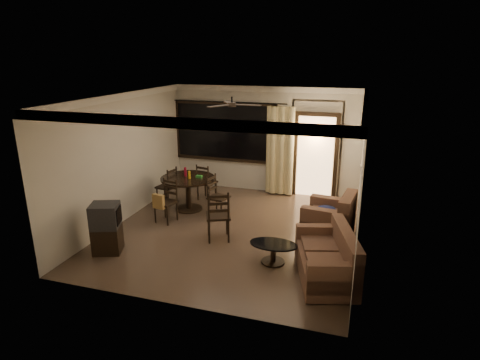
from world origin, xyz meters
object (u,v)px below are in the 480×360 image
(sofa, at_px, (329,260))
(coffee_table, at_px, (273,250))
(dining_chair_west, at_px, (167,193))
(side_chair, at_px, (218,225))
(dining_table, at_px, (188,184))
(dining_chair_north, at_px, (207,189))
(dining_chair_south, at_px, (166,209))
(armchair, at_px, (331,220))
(tv_cabinet, at_px, (106,228))
(dining_chair_east, at_px, (218,204))

(sofa, xyz_separation_m, coffee_table, (-0.99, 0.24, -0.08))
(dining_chair_west, relative_size, side_chair, 0.90)
(dining_table, xyz_separation_m, dining_chair_north, (0.16, 0.77, -0.35))
(dining_chair_south, xyz_separation_m, side_chair, (1.42, -0.49, 0.01))
(armchair, relative_size, side_chair, 0.99)
(tv_cabinet, xyz_separation_m, armchair, (3.96, 1.83, -0.09))
(dining_table, distance_m, dining_chair_east, 0.90)
(coffee_table, bearing_deg, tv_cabinet, -170.74)
(dining_chair_south, xyz_separation_m, dining_chair_north, (0.34, 1.61, -0.02))
(dining_chair_south, distance_m, armchair, 3.58)
(coffee_table, bearing_deg, sofa, -13.62)
(armchair, bearing_deg, dining_table, 177.38)
(dining_chair_east, bearing_deg, dining_chair_north, 46.76)
(dining_table, xyz_separation_m, armchair, (3.40, -0.62, -0.24))
(side_chair, bearing_deg, dining_chair_west, -62.02)
(side_chair, bearing_deg, dining_chair_north, -86.32)
(dining_chair_east, xyz_separation_m, dining_chair_south, (-1.00, -0.67, 0.02))
(dining_chair_north, distance_m, coffee_table, 3.58)
(armchair, xyz_separation_m, side_chair, (-2.15, -0.72, -0.07))
(dining_table, height_order, dining_chair_east, dining_table)
(dining_chair_west, xyz_separation_m, sofa, (4.15, -2.36, 0.05))
(dining_chair_west, distance_m, dining_chair_north, 1.01)
(dining_chair_south, xyz_separation_m, sofa, (3.67, -1.34, 0.03))
(side_chair, bearing_deg, dining_chair_south, -42.69)
(coffee_table, relative_size, side_chair, 0.80)
(dining_chair_north, xyz_separation_m, coffee_table, (2.34, -2.71, -0.03))
(dining_chair_west, distance_m, side_chair, 2.42)
(tv_cabinet, distance_m, sofa, 4.08)
(dining_chair_west, distance_m, dining_chair_south, 1.12)
(tv_cabinet, relative_size, sofa, 0.56)
(dining_table, distance_m, tv_cabinet, 2.51)
(side_chair, bearing_deg, dining_chair_east, -93.45)
(dining_table, xyz_separation_m, tv_cabinet, (-0.57, -2.44, -0.15))
(dining_chair_east, bearing_deg, side_chair, -148.04)
(dining_chair_west, relative_size, dining_chair_south, 1.00)
(sofa, height_order, side_chair, side_chair)
(dining_table, relative_size, dining_chair_west, 1.35)
(dining_chair_west, relative_size, dining_chair_east, 1.00)
(armchair, bearing_deg, tv_cabinet, -147.58)
(dining_chair_east, relative_size, side_chair, 0.90)
(tv_cabinet, bearing_deg, dining_table, 56.65)
(dining_table, height_order, side_chair, side_chair)
(dining_chair_east, height_order, side_chair, side_chair)
(sofa, bearing_deg, side_chair, 143.64)
(dining_chair_east, bearing_deg, dining_table, 89.93)
(tv_cabinet, relative_size, side_chair, 0.90)
(dining_chair_east, distance_m, tv_cabinet, 2.67)
(armchair, bearing_deg, dining_chair_east, 177.92)
(dining_chair_east, bearing_deg, armchair, -87.83)
(dining_table, height_order, coffee_table, dining_table)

